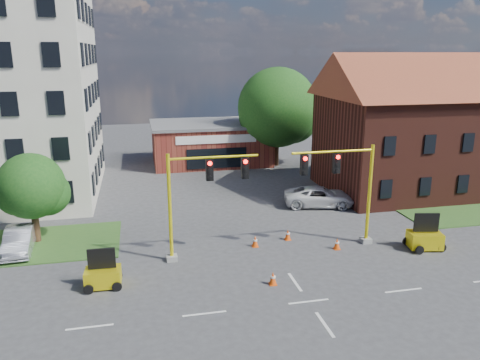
{
  "coord_description": "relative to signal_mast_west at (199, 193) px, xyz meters",
  "views": [
    {
      "loc": [
        -7.47,
        -18.75,
        11.46
      ],
      "look_at": [
        -1.15,
        10.0,
        3.39
      ],
      "focal_mm": 35.0,
      "sensor_mm": 36.0,
      "label": 1
    }
  ],
  "objects": [
    {
      "name": "tree_nw_front",
      "position": [
        -9.44,
        4.58,
        -0.45
      ],
      "size": [
        4.22,
        4.02,
        5.64
      ],
      "color": "#362113",
      "rests_on": "ground"
    },
    {
      "name": "townhouse_row",
      "position": [
        22.36,
        10.0,
        2.01
      ],
      "size": [
        21.0,
        11.0,
        11.5
      ],
      "color": "#4C1F16",
      "rests_on": "ground"
    },
    {
      "name": "cone_b",
      "position": [
        3.46,
        0.88,
        -3.58
      ],
      "size": [
        0.4,
        0.4,
        0.7
      ],
      "color": "#F04E0C",
      "rests_on": "ground"
    },
    {
      "name": "trailer_west",
      "position": [
        -5.26,
        -2.38,
        -3.3
      ],
      "size": [
        1.79,
        1.23,
        1.98
      ],
      "rotation": [
        0.0,
        0.0,
        -0.04
      ],
      "color": "yellow",
      "rests_on": "ground"
    },
    {
      "name": "pickup_white",
      "position": [
        10.23,
        7.41,
        -3.17
      ],
      "size": [
        5.84,
        3.65,
        1.51
      ],
      "primitive_type": "imported",
      "rotation": [
        0.0,
        0.0,
        1.35
      ],
      "color": "white",
      "rests_on": "ground"
    },
    {
      "name": "lane_markings",
      "position": [
        4.36,
        -9.0,
        -3.91
      ],
      "size": [
        60.0,
        36.0,
        0.01
      ],
      "primitive_type": null,
      "color": "silver",
      "rests_on": "ground"
    },
    {
      "name": "brick_shop",
      "position": [
        4.36,
        23.99,
        -1.76
      ],
      "size": [
        12.4,
        8.4,
        4.3
      ],
      "color": "maroon",
      "rests_on": "ground"
    },
    {
      "name": "cone_c",
      "position": [
        8.18,
        -0.54,
        -3.58
      ],
      "size": [
        0.4,
        0.4,
        0.7
      ],
      "color": "#F04E0C",
      "rests_on": "ground"
    },
    {
      "name": "cone_a",
      "position": [
        3.16,
        -4.0,
        -3.58
      ],
      "size": [
        0.4,
        0.4,
        0.7
      ],
      "color": "#F04E0C",
      "rests_on": "ground"
    },
    {
      "name": "trailer_east",
      "position": [
        13.34,
        -1.61,
        -3.25
      ],
      "size": [
        2.11,
        1.62,
        2.16
      ],
      "rotation": [
        0.0,
        0.0,
        -0.2
      ],
      "color": "yellow",
      "rests_on": "ground"
    },
    {
      "name": "tree_large",
      "position": [
        11.27,
        21.08,
        1.86
      ],
      "size": [
        8.5,
        8.1,
        10.08
      ],
      "color": "#362113",
      "rests_on": "ground"
    },
    {
      "name": "ground",
      "position": [
        4.36,
        -6.0,
        -3.92
      ],
      "size": [
        120.0,
        120.0,
        0.0
      ],
      "primitive_type": "plane",
      "color": "#3A3A3D",
      "rests_on": "ground"
    },
    {
      "name": "cone_d",
      "position": [
        5.74,
        1.48,
        -3.58
      ],
      "size": [
        0.4,
        0.4,
        0.7
      ],
      "color": "#F04E0C",
      "rests_on": "ground"
    },
    {
      "name": "signal_mast_west",
      "position": [
        0.0,
        0.0,
        0.0
      ],
      "size": [
        5.3,
        0.6,
        6.2
      ],
      "color": "gray",
      "rests_on": "ground"
    },
    {
      "name": "sedan_silver_front",
      "position": [
        -10.37,
        3.22,
        -3.21
      ],
      "size": [
        1.81,
        4.43,
        1.43
      ],
      "primitive_type": "imported",
      "rotation": [
        0.0,
        0.0,
        0.07
      ],
      "color": "#AFB1B7",
      "rests_on": "ground"
    },
    {
      "name": "signal_mast_east",
      "position": [
        8.71,
        0.0,
        0.0
      ],
      "size": [
        5.3,
        0.6,
        6.2
      ],
      "color": "gray",
      "rests_on": "ground"
    }
  ]
}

